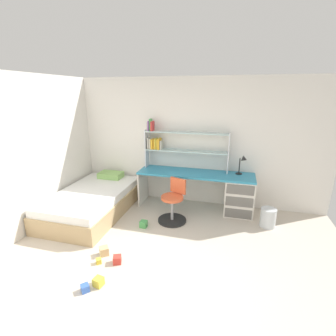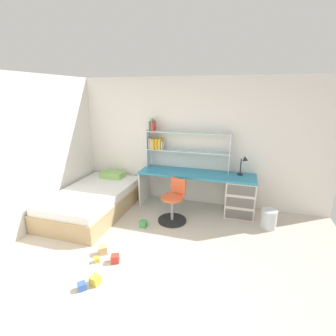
# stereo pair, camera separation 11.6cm
# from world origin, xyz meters

# --- Properties ---
(ground_plane) EXTENTS (5.53, 6.51, 0.02)m
(ground_plane) POSITION_xyz_m (0.00, 0.00, -0.01)
(ground_plane) COLOR beige
(room_shell) EXTENTS (5.53, 6.51, 2.56)m
(room_shell) POSITION_xyz_m (-1.24, 1.28, 1.28)
(room_shell) COLOR white
(room_shell) RESTS_ON ground_plane
(desk) EXTENTS (2.25, 0.60, 0.75)m
(desk) POSITION_xyz_m (0.86, 2.43, 0.43)
(desk) COLOR teal
(desk) RESTS_ON ground_plane
(bookshelf_hutch) EXTENTS (1.69, 0.22, 1.00)m
(bookshelf_hutch) POSITION_xyz_m (-0.22, 2.62, 1.29)
(bookshelf_hutch) COLOR silver
(bookshelf_hutch) RESTS_ON desk
(desk_lamp) EXTENTS (0.20, 0.17, 0.38)m
(desk_lamp) POSITION_xyz_m (1.13, 2.54, 1.00)
(desk_lamp) COLOR black
(desk_lamp) RESTS_ON desk
(swivel_chair) EXTENTS (0.52, 0.52, 0.78)m
(swivel_chair) POSITION_xyz_m (-0.05, 1.81, 0.30)
(swivel_chair) COLOR black
(swivel_chair) RESTS_ON ground_plane
(bed_platform) EXTENTS (1.22, 2.07, 0.58)m
(bed_platform) POSITION_xyz_m (-1.63, 1.71, 0.23)
(bed_platform) COLOR tan
(bed_platform) RESTS_ON ground_plane
(waste_bin) EXTENTS (0.27, 0.27, 0.33)m
(waste_bin) POSITION_xyz_m (1.60, 2.04, 0.17)
(waste_bin) COLOR silver
(waste_bin) RESTS_ON ground_plane
(toy_block_yellow_0) EXTENTS (0.10, 0.10, 0.07)m
(toy_block_yellow_0) POSITION_xyz_m (-0.75, 0.38, 0.04)
(toy_block_yellow_0) COLOR gold
(toy_block_yellow_0) RESTS_ON ground_plane
(toy_block_red_1) EXTENTS (0.14, 0.14, 0.11)m
(toy_block_red_1) POSITION_xyz_m (-0.50, 0.45, 0.05)
(toy_block_red_1) COLOR red
(toy_block_red_1) RESTS_ON ground_plane
(toy_block_green_2) EXTENTS (0.12, 0.12, 0.12)m
(toy_block_green_2) POSITION_xyz_m (-0.49, 1.44, 0.06)
(toy_block_green_2) COLOR #479E51
(toy_block_green_2) RESTS_ON ground_plane
(toy_block_natural_3) EXTENTS (0.17, 0.17, 0.12)m
(toy_block_natural_3) POSITION_xyz_m (-0.77, 0.57, 0.06)
(toy_block_natural_3) COLOR tan
(toy_block_natural_3) RESTS_ON ground_plane
(toy_block_blue_4) EXTENTS (0.13, 0.13, 0.09)m
(toy_block_blue_4) POSITION_xyz_m (-0.64, -0.11, 0.04)
(toy_block_blue_4) COLOR #3860B7
(toy_block_blue_4) RESTS_ON ground_plane
(toy_block_yellow_5) EXTENTS (0.12, 0.12, 0.11)m
(toy_block_yellow_5) POSITION_xyz_m (-0.54, 0.01, 0.05)
(toy_block_yellow_5) COLOR gold
(toy_block_yellow_5) RESTS_ON ground_plane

